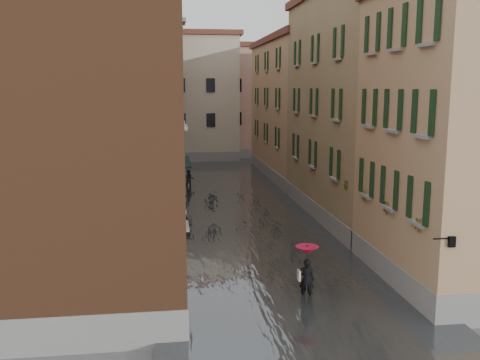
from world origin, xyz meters
TOP-DOWN VIEW (x-y plane):
  - ground at (0.00, 0.00)m, footprint 120.00×120.00m
  - floodwater at (0.00, 13.00)m, footprint 10.00×60.00m
  - building_left_near at (-7.00, -2.00)m, footprint 6.00×8.00m
  - building_left_mid at (-7.00, 9.00)m, footprint 6.00×14.00m
  - building_left_far at (-7.00, 24.00)m, footprint 6.00×16.00m
  - building_right_near at (7.00, -2.00)m, footprint 6.00×8.00m
  - building_right_mid at (7.00, 9.00)m, footprint 6.00×14.00m
  - building_right_far at (7.00, 24.00)m, footprint 6.00×16.00m
  - building_end_cream at (-3.00, 38.00)m, footprint 12.00×9.00m
  - building_end_pink at (6.00, 40.00)m, footprint 10.00×9.00m
  - awning_near at (-3.49, 14.86)m, footprint 1.09×2.85m
  - awning_far at (-3.49, 17.61)m, footprint 1.09×2.99m
  - wall_lantern at (4.33, -6.00)m, footprint 0.71×0.22m
  - window_planters at (4.12, -0.68)m, footprint 0.59×8.39m
  - pedestrian_main at (0.50, -2.92)m, footprint 0.89×0.89m
  - pedestrian_far at (-2.84, 19.89)m, footprint 0.72×0.56m

SIDE VIEW (x-z plane):
  - ground at x=0.00m, z-range 0.00..0.00m
  - floodwater at x=0.00m, z-range 0.00..0.20m
  - pedestrian_far at x=-2.84m, z-range 0.00..1.49m
  - pedestrian_main at x=0.50m, z-range 0.20..2.26m
  - awning_near at x=-3.49m, z-range 1.06..3.86m
  - awning_far at x=-3.49m, z-range 1.07..3.87m
  - wall_lantern at x=4.33m, z-range 2.83..3.18m
  - window_planters at x=4.12m, z-range 3.09..3.93m
  - building_right_near at x=7.00m, z-range 0.00..11.50m
  - building_right_far at x=7.00m, z-range 0.00..11.50m
  - building_end_pink at x=6.00m, z-range 0.00..12.00m
  - building_left_mid at x=-7.00m, z-range 0.00..12.50m
  - building_left_near at x=-7.00m, z-range 0.00..13.00m
  - building_right_mid at x=7.00m, z-range 0.00..13.00m
  - building_end_cream at x=-3.00m, z-range 0.00..13.00m
  - building_left_far at x=-7.00m, z-range 0.00..14.00m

